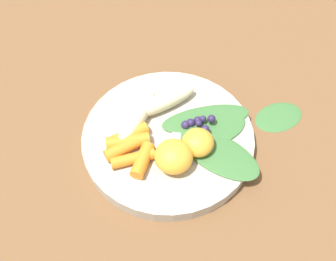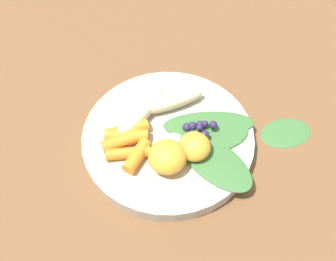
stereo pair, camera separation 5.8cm
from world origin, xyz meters
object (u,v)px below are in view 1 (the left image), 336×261
at_px(banana_peeled_left, 137,118).
at_px(orange_segment_near, 198,142).
at_px(banana_peeled_right, 163,102).
at_px(kale_leaf_stray, 279,116).
at_px(bowl, 168,139).

xyz_separation_m(banana_peeled_left, orange_segment_near, (-0.08, -0.06, 0.00)).
height_order(banana_peeled_right, kale_leaf_stray, banana_peeled_right).
xyz_separation_m(banana_peeled_right, orange_segment_near, (-0.09, -0.01, 0.00)).
bearing_deg(orange_segment_near, banana_peeled_right, 7.07).
xyz_separation_m(bowl, kale_leaf_stray, (-0.03, -0.18, -0.01)).
height_order(bowl, banana_peeled_left, banana_peeled_left).
relative_size(banana_peeled_right, orange_segment_near, 2.42).
xyz_separation_m(bowl, orange_segment_near, (-0.04, -0.03, 0.03)).
xyz_separation_m(banana_peeled_left, kale_leaf_stray, (-0.07, -0.22, -0.03)).
height_order(orange_segment_near, kale_leaf_stray, orange_segment_near).
bearing_deg(kale_leaf_stray, banana_peeled_right, 153.08).
bearing_deg(banana_peeled_right, kale_leaf_stray, 149.13).
height_order(banana_peeled_right, orange_segment_near, orange_segment_near).
height_order(bowl, kale_leaf_stray, bowl).
relative_size(banana_peeled_right, kale_leaf_stray, 1.34).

